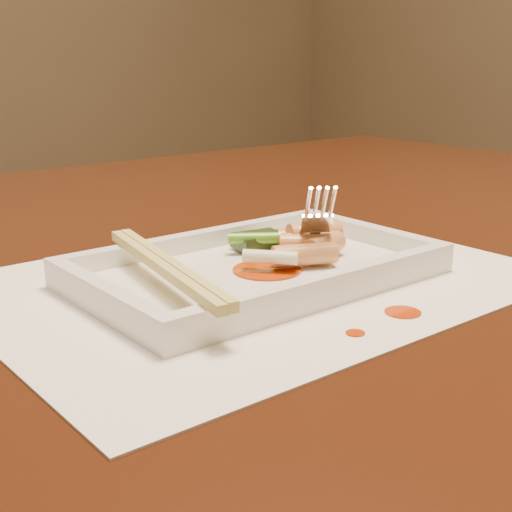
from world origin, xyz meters
TOP-DOWN VIEW (x-y plane):
  - table at (0.00, 0.00)m, footprint 1.40×0.90m
  - placemat at (-0.06, -0.14)m, footprint 0.40×0.30m
  - sauce_splatter_a at (-0.03, -0.26)m, footprint 0.02×0.02m
  - sauce_splatter_b at (-0.08, -0.26)m, footprint 0.01×0.01m
  - plate_base at (-0.06, -0.14)m, footprint 0.26×0.16m
  - plate_rim_far at (-0.06, -0.07)m, footprint 0.26×0.01m
  - plate_rim_near at (-0.06, -0.22)m, footprint 0.26×0.01m
  - plate_rim_left at (-0.19, -0.14)m, footprint 0.01×0.14m
  - plate_rim_right at (0.06, -0.14)m, footprint 0.01×0.14m
  - veg_piece at (-0.03, -0.10)m, footprint 0.04×0.03m
  - scallion_white at (-0.06, -0.16)m, footprint 0.03×0.04m
  - scallion_green at (-0.02, -0.12)m, footprint 0.07×0.06m
  - chopstick_a at (-0.15, -0.14)m, footprint 0.04×0.19m
  - chopstick_b at (-0.14, -0.14)m, footprint 0.04×0.19m
  - fork at (0.01, -0.12)m, footprint 0.09×0.10m
  - sauce_blob_0 at (-0.06, -0.15)m, footprint 0.05×0.05m
  - rice_cake_0 at (-0.00, -0.13)m, footprint 0.05×0.04m
  - rice_cake_1 at (-0.03, -0.16)m, footprint 0.05×0.03m
  - rice_cake_2 at (-0.00, -0.14)m, footprint 0.05×0.03m
  - rice_cake_3 at (-0.01, -0.16)m, footprint 0.04×0.03m
  - rice_cake_4 at (-0.02, -0.15)m, footprint 0.04×0.04m

SIDE VIEW (x-z plane):
  - table at x=0.00m, z-range 0.27..1.02m
  - placemat at x=-0.06m, z-range 0.75..0.75m
  - sauce_splatter_a at x=-0.03m, z-range 0.75..0.75m
  - sauce_splatter_b at x=-0.08m, z-range 0.75..0.75m
  - plate_base at x=-0.06m, z-range 0.75..0.76m
  - sauce_blob_0 at x=-0.06m, z-range 0.76..0.76m
  - plate_rim_far at x=-0.06m, z-range 0.76..0.77m
  - plate_rim_near at x=-0.06m, z-range 0.76..0.77m
  - plate_rim_left at x=-0.19m, z-range 0.76..0.77m
  - plate_rim_right at x=0.06m, z-range 0.76..0.77m
  - veg_piece at x=-0.03m, z-range 0.76..0.77m
  - rice_cake_0 at x=0.00m, z-range 0.76..0.78m
  - rice_cake_1 at x=-0.03m, z-range 0.76..0.78m
  - rice_cake_3 at x=-0.01m, z-range 0.76..0.78m
  - rice_cake_4 at x=-0.02m, z-range 0.76..0.78m
  - scallion_white at x=-0.06m, z-range 0.77..0.78m
  - scallion_green at x=-0.02m, z-range 0.77..0.78m
  - rice_cake_2 at x=0.00m, z-range 0.77..0.79m
  - chopstick_a at x=-0.15m, z-range 0.77..0.78m
  - chopstick_b at x=-0.14m, z-range 0.77..0.78m
  - fork at x=0.01m, z-range 0.76..0.90m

